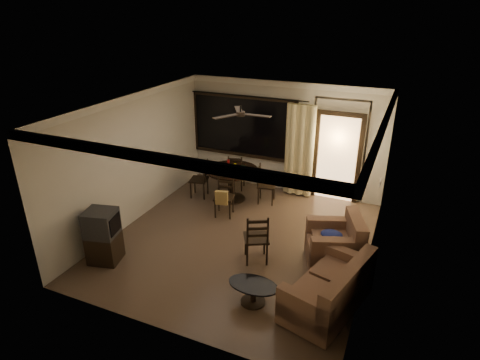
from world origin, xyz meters
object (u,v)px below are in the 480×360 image
at_px(armchair, 337,245).
at_px(dining_chair_south, 224,203).
at_px(dining_chair_east, 266,191).
at_px(dining_chair_west, 200,186).
at_px(tv_cabinet, 103,236).
at_px(side_chair, 256,247).
at_px(dining_table, 232,176).
at_px(sofa, 331,291).
at_px(dining_chair_north, 236,178).
at_px(coffee_table, 253,290).

bearing_deg(armchair, dining_chair_south, 141.97).
bearing_deg(dining_chair_east, dining_chair_west, 90.00).
bearing_deg(tv_cabinet, side_chair, 9.62).
bearing_deg(dining_table, dining_chair_east, 11.95).
bearing_deg(side_chair, armchair, 172.40).
relative_size(dining_chair_east, side_chair, 0.94).
height_order(dining_chair_west, tv_cabinet, tv_cabinet).
bearing_deg(dining_table, side_chair, -55.87).
distance_m(dining_chair_east, side_chair, 2.48).
xyz_separation_m(sofa, armchair, (-0.16, 1.28, 0.05)).
xyz_separation_m(tv_cabinet, armchair, (4.00, 1.63, -0.13)).
distance_m(dining_table, dining_chair_west, 0.91).
bearing_deg(sofa, armchair, 112.53).
bearing_deg(armchair, dining_chair_west, 137.24).
bearing_deg(dining_chair_north, dining_chair_west, 38.66).
height_order(dining_chair_south, armchair, armchair).
bearing_deg(coffee_table, tv_cabinet, -179.77).
relative_size(dining_chair_west, dining_chair_north, 1.00).
bearing_deg(tv_cabinet, sofa, -8.94).
relative_size(tv_cabinet, side_chair, 1.03).
bearing_deg(dining_chair_north, armchair, 130.72).
height_order(armchair, side_chair, side_chair).
bearing_deg(side_chair, dining_chair_south, -73.58).
bearing_deg(dining_chair_west, coffee_table, 28.61).
height_order(dining_chair_west, side_chair, side_chair).
relative_size(dining_chair_south, side_chair, 0.94).
distance_m(dining_table, coffee_table, 3.84).
height_order(dining_chair_east, dining_chair_north, same).
bearing_deg(dining_chair_north, dining_chair_south, 91.15).
distance_m(dining_chair_east, dining_chair_north, 1.08).
bearing_deg(armchair, side_chair, 179.52).
height_order(dining_chair_north, sofa, dining_chair_north).
relative_size(dining_chair_east, sofa, 0.53).
relative_size(dining_chair_east, dining_chair_south, 1.00).
bearing_deg(tv_cabinet, dining_chair_west, 71.04).
distance_m(dining_chair_north, tv_cabinet, 4.08).
relative_size(dining_chair_east, coffee_table, 1.15).
relative_size(sofa, armchair, 1.48).
bearing_deg(armchair, dining_chair_north, 122.34).
bearing_deg(armchair, dining_chair_east, 117.50).
xyz_separation_m(dining_chair_west, sofa, (3.87, -2.81, 0.06)).
xyz_separation_m(dining_chair_north, tv_cabinet, (-0.94, -3.96, 0.24)).
distance_m(dining_chair_west, dining_chair_east, 1.67).
distance_m(tv_cabinet, coffee_table, 3.00).
bearing_deg(dining_chair_north, sofa, 119.70).
distance_m(dining_table, tv_cabinet, 3.51).
bearing_deg(coffee_table, side_chair, 109.01).
xyz_separation_m(dining_chair_east, dining_chair_south, (-0.64, -1.01, 0.02)).
xyz_separation_m(dining_table, side_chair, (1.50, -2.21, -0.33)).
xyz_separation_m(sofa, side_chair, (-1.55, 0.78, -0.05)).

